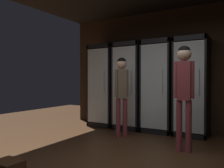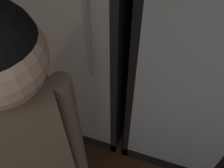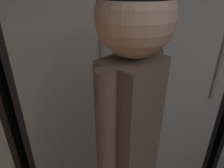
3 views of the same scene
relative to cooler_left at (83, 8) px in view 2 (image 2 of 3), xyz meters
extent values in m
cube|color=black|center=(-0.72, -0.05, -0.95)|extent=(0.66, 0.64, 0.10)
cube|color=silver|center=(-0.72, -0.05, -0.88)|extent=(0.56, 0.56, 0.02)
cylinder|color=brown|center=(-0.72, -0.06, -0.78)|extent=(0.07, 0.07, 0.18)
cylinder|color=brown|center=(-0.72, -0.06, -0.64)|extent=(0.03, 0.03, 0.10)
cylinder|color=tan|center=(-0.72, -0.06, -0.80)|extent=(0.07, 0.07, 0.07)
cylinder|color=#9EAD99|center=(-0.54, -0.02, -0.75)|extent=(0.07, 0.07, 0.24)
cylinder|color=#9EAD99|center=(-0.54, -0.02, -0.59)|extent=(0.02, 0.02, 0.09)
cylinder|color=#B2332D|center=(-0.54, -0.02, -0.75)|extent=(0.07, 0.07, 0.07)
cube|color=silver|center=(-0.72, -0.05, -0.43)|extent=(0.56, 0.56, 0.02)
cylinder|color=#194723|center=(-0.58, -0.03, -0.33)|extent=(0.07, 0.07, 0.19)
cylinder|color=#194723|center=(-0.58, -0.03, -0.19)|extent=(0.03, 0.03, 0.08)
cylinder|color=#B2332D|center=(-0.58, -0.03, -0.34)|extent=(0.07, 0.07, 0.07)
cube|color=black|center=(-0.31, -0.05, 0.02)|extent=(0.04, 0.64, 2.04)
cube|color=black|center=(0.31, -0.05, 0.02)|extent=(0.04, 0.64, 2.04)
cube|color=black|center=(0.00, -0.05, -0.95)|extent=(0.66, 0.64, 0.10)
cube|color=silver|center=(0.00, -0.36, 0.02)|extent=(0.58, 0.02, 1.80)
cylinder|color=#B2B2B7|center=(0.20, -0.38, 0.13)|extent=(0.02, 0.02, 0.50)
cube|color=silver|center=(0.00, -0.05, -0.88)|extent=(0.56, 0.56, 0.02)
cylinder|color=brown|center=(-0.22, 0.00, -0.78)|extent=(0.06, 0.06, 0.18)
cylinder|color=brown|center=(-0.22, 0.00, -0.65)|extent=(0.02, 0.02, 0.07)
cylinder|color=beige|center=(-0.22, 0.00, -0.78)|extent=(0.06, 0.06, 0.07)
cylinder|color=black|center=(-0.08, -0.01, -0.78)|extent=(0.07, 0.07, 0.19)
cylinder|color=black|center=(-0.08, -0.01, -0.65)|extent=(0.03, 0.03, 0.08)
cylinder|color=beige|center=(-0.08, -0.01, -0.79)|extent=(0.07, 0.07, 0.06)
cylinder|color=#194723|center=(0.07, -0.03, -0.77)|extent=(0.07, 0.07, 0.21)
cylinder|color=#194723|center=(0.07, -0.03, -0.63)|extent=(0.02, 0.02, 0.08)
cylinder|color=beige|center=(0.07, -0.03, -0.77)|extent=(0.07, 0.07, 0.07)
cylinder|color=#336B38|center=(0.21, -0.06, -0.76)|extent=(0.08, 0.08, 0.23)
cylinder|color=#336B38|center=(0.21, -0.06, -0.61)|extent=(0.03, 0.03, 0.06)
cylinder|color=#2D2D33|center=(0.21, -0.06, -0.76)|extent=(0.08, 0.08, 0.08)
cube|color=silver|center=(0.00, -0.05, -0.28)|extent=(0.56, 0.56, 0.02)
cylinder|color=#9EAD99|center=(-0.14, 0.00, -0.18)|extent=(0.07, 0.07, 0.19)
cylinder|color=#9EAD99|center=(-0.14, 0.00, -0.04)|extent=(0.03, 0.03, 0.08)
cylinder|color=#2D2D33|center=(-0.14, 0.00, -0.19)|extent=(0.08, 0.08, 0.07)
cylinder|color=gray|center=(0.13, 0.00, -0.17)|extent=(0.07, 0.07, 0.20)
cylinder|color=gray|center=(0.13, 0.00, -0.03)|extent=(0.02, 0.02, 0.09)
cylinder|color=tan|center=(0.13, 0.00, -0.20)|extent=(0.08, 0.08, 0.08)
cube|color=black|center=(0.72, 0.25, 0.02)|extent=(0.66, 0.04, 2.04)
cube|color=black|center=(0.41, -0.05, 0.02)|extent=(0.04, 0.64, 2.04)
cube|color=black|center=(0.72, -0.05, -0.95)|extent=(0.66, 0.64, 0.10)
cube|color=white|center=(0.72, 0.22, 0.02)|extent=(0.58, 0.02, 1.80)
cube|color=silver|center=(0.72, -0.36, 0.02)|extent=(0.58, 0.02, 1.80)
cube|color=silver|center=(0.72, -0.05, -0.88)|extent=(0.56, 0.56, 0.02)
cylinder|color=brown|center=(0.59, -0.08, -0.77)|extent=(0.07, 0.07, 0.20)
cylinder|color=brown|center=(0.59, -0.08, -0.64)|extent=(0.03, 0.03, 0.08)
cylinder|color=#B2332D|center=(0.59, -0.08, -0.78)|extent=(0.07, 0.07, 0.07)
cylinder|color=#336B38|center=(0.86, -0.08, -0.77)|extent=(0.07, 0.07, 0.20)
cylinder|color=#336B38|center=(0.86, -0.08, -0.63)|extent=(0.02, 0.02, 0.08)
cylinder|color=#B2332D|center=(0.86, -0.08, -0.77)|extent=(0.07, 0.07, 0.06)
cube|color=silver|center=(0.72, -0.05, -0.43)|extent=(0.56, 0.56, 0.02)
cylinder|color=gray|center=(0.50, -0.05, -0.33)|extent=(0.06, 0.06, 0.19)
cylinder|color=gray|center=(0.50, -0.05, -0.20)|extent=(0.02, 0.02, 0.07)
cylinder|color=tan|center=(0.50, -0.05, -0.32)|extent=(0.06, 0.06, 0.05)
cylinder|color=#194723|center=(0.64, -0.02, -0.30)|extent=(0.07, 0.07, 0.23)
cylinder|color=#194723|center=(0.64, -0.02, -0.15)|extent=(0.03, 0.03, 0.07)
cylinder|color=white|center=(0.64, -0.02, -0.31)|extent=(0.07, 0.07, 0.07)
cylinder|color=brown|center=(0.80, -0.01, -0.33)|extent=(0.07, 0.07, 0.18)
cylinder|color=brown|center=(0.80, -0.01, -0.19)|extent=(0.02, 0.02, 0.09)
cylinder|color=#B2332D|center=(0.80, -0.01, -0.34)|extent=(0.08, 0.08, 0.06)
cube|color=silver|center=(0.72, -0.05, 0.02)|extent=(0.56, 0.56, 0.02)
cylinder|color=#194723|center=(0.52, -0.06, 0.14)|extent=(0.07, 0.07, 0.23)
cylinder|color=white|center=(0.52, -0.06, 0.15)|extent=(0.07, 0.07, 0.08)
cylinder|color=gray|center=(0.72, -0.05, 0.14)|extent=(0.08, 0.08, 0.23)
cylinder|color=white|center=(0.72, -0.05, 0.12)|extent=(0.08, 0.08, 0.07)
cube|color=#72604C|center=(0.24, -0.91, 0.08)|extent=(0.23, 0.22, 0.59)
cylinder|color=#72604C|center=(0.15, -0.98, 0.10)|extent=(0.06, 0.06, 0.56)
cylinder|color=#72604C|center=(0.33, -0.84, 0.10)|extent=(0.06, 0.06, 0.56)
camera|label=1|loc=(2.45, -5.02, 0.15)|focal=36.98mm
camera|label=2|loc=(0.57, -1.17, 0.83)|focal=39.51mm
camera|label=3|loc=(0.11, -1.43, 0.57)|focal=32.44mm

